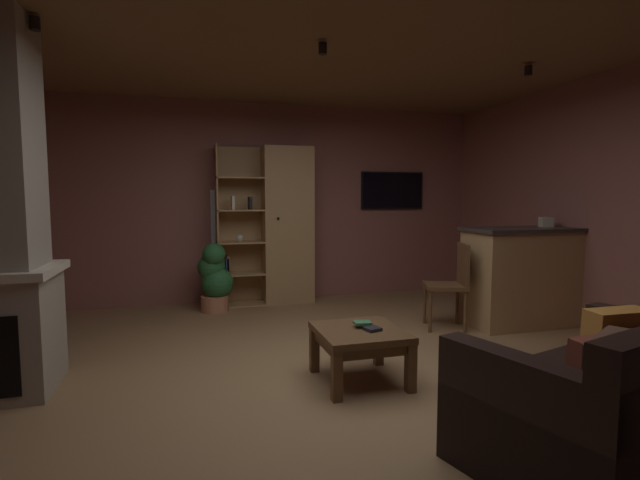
% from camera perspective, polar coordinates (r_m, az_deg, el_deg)
% --- Properties ---
extents(floor, '(6.05, 6.01, 0.02)m').
position_cam_1_polar(floor, '(3.83, 1.72, -16.53)').
color(floor, olive).
rests_on(floor, ground).
extents(wall_back, '(6.17, 0.06, 2.68)m').
position_cam_1_polar(wall_back, '(6.52, -6.41, 4.50)').
color(wall_back, '#8E544C').
rests_on(wall_back, ground).
extents(ceiling, '(6.05, 6.01, 0.02)m').
position_cam_1_polar(ceiling, '(3.78, 1.84, 24.92)').
color(ceiling, brown).
extents(window_pane_back, '(0.73, 0.01, 0.80)m').
position_cam_1_polar(window_pane_back, '(6.44, -9.89, 2.40)').
color(window_pane_back, white).
extents(bookshelf_cabinet, '(1.26, 0.41, 2.08)m').
position_cam_1_polar(bookshelf_cabinet, '(6.28, -4.75, 1.67)').
color(bookshelf_cabinet, '#A87F51').
rests_on(bookshelf_cabinet, ground).
extents(kitchen_bar_counter, '(1.47, 0.64, 1.08)m').
position_cam_1_polar(kitchen_bar_counter, '(5.72, 24.17, -3.99)').
color(kitchen_bar_counter, '#A87F51').
rests_on(kitchen_bar_counter, ground).
extents(tissue_box, '(0.15, 0.15, 0.11)m').
position_cam_1_polar(tissue_box, '(5.85, 25.77, 1.99)').
color(tissue_box, '#BFB299').
rests_on(tissue_box, kitchen_bar_counter).
extents(leather_couch, '(1.74, 1.29, 0.84)m').
position_cam_1_polar(leather_couch, '(3.09, 31.88, -16.40)').
color(leather_couch, black).
rests_on(leather_couch, ground).
extents(coffee_table, '(0.64, 0.67, 0.41)m').
position_cam_1_polar(coffee_table, '(3.67, 4.87, -11.97)').
color(coffee_table, brown).
rests_on(coffee_table, ground).
extents(table_book_0, '(0.13, 0.13, 0.03)m').
position_cam_1_polar(table_book_0, '(3.61, 6.39, -10.69)').
color(table_book_0, black).
rests_on(table_book_0, coffee_table).
extents(table_book_1, '(0.14, 0.12, 0.02)m').
position_cam_1_polar(table_book_1, '(3.69, 5.18, -9.99)').
color(table_book_1, '#387247').
rests_on(table_book_1, coffee_table).
extents(dining_chair, '(0.53, 0.53, 0.92)m').
position_cam_1_polar(dining_chair, '(5.25, 15.81, -4.67)').
color(dining_chair, brown).
rests_on(dining_chair, ground).
extents(potted_floor_plant, '(0.44, 0.40, 0.86)m').
position_cam_1_polar(potted_floor_plant, '(5.97, -12.67, -4.44)').
color(potted_floor_plant, '#B77051').
rests_on(potted_floor_plant, ground).
extents(wall_mounted_tv, '(0.96, 0.06, 0.54)m').
position_cam_1_polar(wall_mounted_tv, '(7.00, 8.75, 5.97)').
color(wall_mounted_tv, black).
extents(track_light_spot_0, '(0.07, 0.07, 0.09)m').
position_cam_1_polar(track_light_spot_0, '(4.08, -31.35, 21.55)').
color(track_light_spot_0, black).
extents(track_light_spot_1, '(0.07, 0.07, 0.09)m').
position_cam_1_polar(track_light_spot_1, '(4.08, 0.33, 22.24)').
color(track_light_spot_1, black).
extents(track_light_spot_2, '(0.07, 0.07, 0.09)m').
position_cam_1_polar(track_light_spot_2, '(5.11, 23.99, 18.30)').
color(track_light_spot_2, black).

